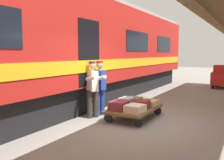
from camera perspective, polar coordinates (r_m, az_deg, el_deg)
name	(u,v)px	position (r m, az deg, el deg)	size (l,w,h in m)	color
ground_plane	(144,124)	(6.94, 7.42, -10.06)	(60.00, 60.00, 0.00)	gray
train_car	(52,50)	(8.47, -13.71, 6.86)	(3.03, 20.94, 4.00)	#B21E19
luggage_cart	(134,109)	(7.42, 5.21, -6.73)	(1.18, 1.90, 0.33)	brown
suitcase_cream_canvas	(135,108)	(6.82, 5.40, -6.60)	(0.46, 0.52, 0.20)	beige
suitcase_olive_duffel	(134,100)	(7.96, 5.08, -4.77)	(0.45, 0.51, 0.20)	brown
suitcase_gray_aluminum	(127,102)	(7.49, 3.42, -5.14)	(0.36, 0.53, 0.28)	#9EA0A5
suitcase_tan_vintage	(149,103)	(7.77, 8.56, -5.20)	(0.51, 0.58, 0.17)	tan
suitcase_maroon_trunk	(142,104)	(7.29, 7.09, -5.66)	(0.36, 0.48, 0.24)	maroon
suitcase_burgundy_valise	(119,106)	(7.04, 1.54, -5.98)	(0.46, 0.50, 0.25)	maroon
porter_in_overalls	(99,86)	(7.63, -2.98, -1.43)	(0.72, 0.53, 1.70)	navy
porter_by_door	(93,87)	(7.35, -4.50, -1.73)	(0.74, 0.62, 1.70)	#332D28
baggage_tug	(223,77)	(15.14, 24.39, 0.66)	(1.13, 1.72, 1.30)	#B21E19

